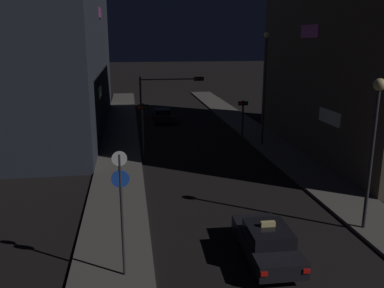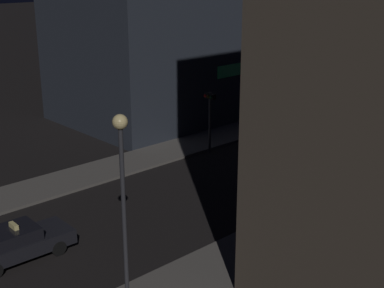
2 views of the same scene
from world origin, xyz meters
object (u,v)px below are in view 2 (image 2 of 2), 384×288
(traffic_light_left_kerb, at_px, (210,110))
(street_lamp_near_block, at_px, (122,172))
(far_car, at_px, (351,113))
(traffic_light_overhead, at_px, (285,86))
(street_lamp_far_block, at_px, (366,83))
(taxi, at_px, (17,243))
(traffic_light_right_kerb, at_px, (368,132))

(traffic_light_left_kerb, bearing_deg, street_lamp_near_block, -55.27)
(far_car, relative_size, traffic_light_overhead, 0.82)
(traffic_light_overhead, distance_m, traffic_light_left_kerb, 5.37)
(traffic_light_overhead, bearing_deg, traffic_light_left_kerb, -113.25)
(street_lamp_near_block, bearing_deg, street_lamp_far_block, 89.21)
(taxi, bearing_deg, traffic_light_overhead, 96.01)
(far_car, distance_m, traffic_light_right_kerb, 10.74)
(traffic_light_left_kerb, distance_m, traffic_light_right_kerb, 9.58)
(traffic_light_right_kerb, bearing_deg, street_lamp_far_block, -69.24)
(traffic_light_overhead, distance_m, street_lamp_near_block, 19.73)
(traffic_light_right_kerb, xyz_separation_m, street_lamp_near_block, (0.75, -17.69, 2.39))
(traffic_light_right_kerb, bearing_deg, street_lamp_near_block, -87.58)
(traffic_light_left_kerb, height_order, street_lamp_near_block, street_lamp_near_block)
(traffic_light_overhead, relative_size, traffic_light_left_kerb, 1.37)
(traffic_light_overhead, bearing_deg, street_lamp_far_block, -22.80)
(traffic_light_left_kerb, relative_size, street_lamp_far_block, 0.45)
(traffic_light_left_kerb, distance_m, street_lamp_near_block, 16.54)
(traffic_light_left_kerb, relative_size, traffic_light_right_kerb, 1.17)
(far_car, height_order, traffic_light_overhead, traffic_light_overhead)
(taxi, xyz_separation_m, traffic_light_right_kerb, (4.43, 19.39, 1.71))
(traffic_light_overhead, xyz_separation_m, street_lamp_far_block, (7.49, -3.15, 1.80))
(taxi, bearing_deg, street_lamp_far_block, 72.30)
(far_car, xyz_separation_m, street_lamp_far_block, (7.16, -11.13, 5.04))
(street_lamp_near_block, bearing_deg, traffic_light_overhead, 111.68)
(traffic_light_overhead, height_order, street_lamp_near_block, street_lamp_near_block)
(traffic_light_left_kerb, height_order, traffic_light_right_kerb, traffic_light_left_kerb)
(taxi, distance_m, traffic_light_overhead, 20.39)
(taxi, relative_size, street_lamp_far_block, 0.51)
(taxi, relative_size, traffic_light_right_kerb, 1.33)
(traffic_light_left_kerb, xyz_separation_m, street_lamp_near_block, (9.35, -13.49, 2.01))
(traffic_light_overhead, height_order, traffic_light_left_kerb, traffic_light_overhead)
(street_lamp_near_block, distance_m, street_lamp_far_block, 15.19)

